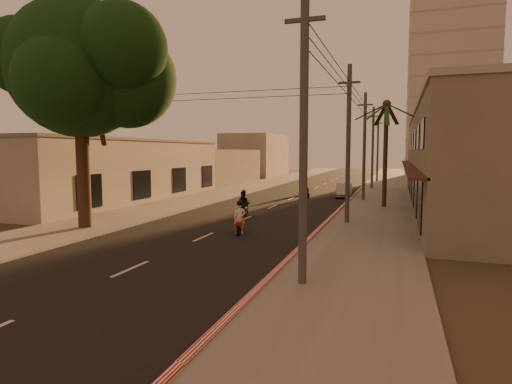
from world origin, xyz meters
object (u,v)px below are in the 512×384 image
Objects in this scene: scooter_mid_b at (304,191)px; scooter_far_a at (304,187)px; scooter_red at (240,219)px; parked_car at (344,190)px; palm_tree at (387,110)px; broadleaf_tree at (87,69)px; scooter_mid_a at (244,205)px.

scooter_mid_b is 1.00× the size of scooter_far_a.
scooter_red is 0.45× the size of parked_car.
palm_tree is at bearing -54.39° from scooter_far_a.
palm_tree is (14.61, 13.86, -1.33)m from broadleaf_tree.
scooter_far_a is at bearing 166.00° from parked_car.
scooter_red reaches higher than scooter_far_a.
scooter_far_a is at bearing 81.46° from scooter_mid_a.
scooter_mid_a is 0.46× the size of parked_car.
scooter_red is at bearing -72.53° from scooter_mid_b.
scooter_mid_a is (6.29, 6.47, -7.68)m from broadleaf_tree.
scooter_red reaches higher than scooter_mid_b.
palm_tree is 4.73× the size of scooter_red.
scooter_mid_a is 11.46m from scooter_mid_b.
palm_tree is at bearing -64.27° from parked_car.
scooter_red is (7.98, 1.22, -7.71)m from broadleaf_tree.
broadleaf_tree is 7.32× the size of scooter_mid_b.
palm_tree is at bearing 49.87° from scooter_red.
broadleaf_tree is 23.77m from scooter_far_a.
palm_tree is at bearing 43.48° from broadleaf_tree.
broadleaf_tree is 11.17m from scooter_red.
scooter_far_a is (-1.01, 20.14, -0.03)m from scooter_red.
parked_car is at bearing 66.17° from scooter_mid_a.
scooter_far_a is at bearing 71.92° from broadleaf_tree.
palm_tree is 10.16m from scooter_mid_b.
scooter_far_a is 0.42× the size of parked_car.
broadleaf_tree is 7.34× the size of scooter_far_a.
scooter_mid_a is (-1.69, 5.25, 0.03)m from scooter_red.
palm_tree reaches higher than scooter_mid_b.
scooter_far_a is (-0.82, 3.53, -0.02)m from scooter_mid_b.
scooter_red is 0.97× the size of scooter_mid_a.
parked_car is (10.87, 20.62, -7.85)m from broadleaf_tree.
scooter_red is at bearing -117.68° from palm_tree.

